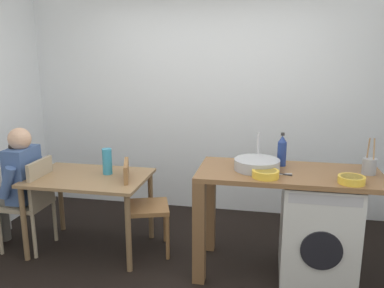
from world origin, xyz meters
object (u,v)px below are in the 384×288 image
seated_person (16,182)px  colander (352,179)px  bottle_tall_green (282,151)px  utensil_crock (369,166)px  dining_table (89,186)px  washing_machine (318,229)px  chair_person_seat (32,199)px  mixing_bowl (266,173)px  chair_opposite (139,202)px  vase (107,161)px

seated_person → colander: 3.00m
bottle_tall_green → utensil_crock: utensil_crock is taller
dining_table → utensil_crock: 2.48m
washing_machine → utensil_crock: 0.67m
chair_person_seat → mixing_bowl: bearing=-94.1°
seated_person → washing_machine: bearing=-89.1°
chair_opposite → bottle_tall_green: size_ratio=3.09×
bottle_tall_green → utensil_crock: size_ratio=0.97×
chair_opposite → bottle_tall_green: bearing=73.9°
bottle_tall_green → colander: 0.65m
chair_opposite → seated_person: 1.20m
mixing_bowl → vase: (-1.49, 0.38, -0.09)m
chair_opposite → seated_person: bearing=-102.6°
dining_table → colander: bearing=-7.6°
bottle_tall_green → mixing_bowl: bottle_tall_green is taller
chair_person_seat → bottle_tall_green: (2.31, 0.18, 0.54)m
bottle_tall_green → vase: 1.63m
seated_person → washing_machine: seated_person is taller
seated_person → vase: seated_person is taller
vase → utensil_crock: bearing=-3.3°
vase → chair_person_seat: bearing=-163.9°
dining_table → washing_machine: size_ratio=1.28×
chair_opposite → vase: bearing=-121.3°
vase → chair_opposite: bearing=-12.6°
chair_person_seat → washing_machine: bearing=-89.0°
mixing_bowl → chair_person_seat: bearing=175.3°
washing_machine → bottle_tall_green: 0.72m
colander → seated_person: bearing=176.1°
chair_opposite → colander: size_ratio=4.50×
chair_person_seat → vase: vase is taller
chair_opposite → washing_machine: bearing=67.4°
dining_table → utensil_crock: bearing=-0.8°
chair_opposite → utensil_crock: bearing=69.7°
bottle_tall_green → vase: bearing=179.4°
chair_opposite → dining_table: bearing=-105.5°
washing_machine → vase: (-1.94, 0.18, 0.43)m
washing_machine → chair_person_seat: bearing=-179.6°
dining_table → chair_person_seat: chair_person_seat is taller
washing_machine → bottle_tall_green: bearing=152.6°
utensil_crock → vase: utensil_crock is taller
seated_person → mixing_bowl: 2.37m
chair_person_seat → bottle_tall_green: size_ratio=3.09×
chair_opposite → utensil_crock: 2.04m
chair_opposite → vase: size_ratio=3.61×
dining_table → seated_person: 0.71m
mixing_bowl → vase: bearing=165.6°
mixing_bowl → utensil_crock: size_ratio=0.71×
chair_person_seat → dining_table: bearing=-78.9°
seated_person → mixing_bowl: (2.35, -0.18, 0.28)m
seated_person → utensil_crock: bearing=-88.2°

